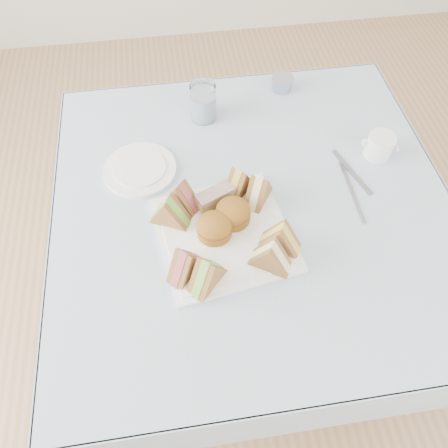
{
  "coord_description": "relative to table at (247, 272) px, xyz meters",
  "views": [
    {
      "loc": [
        -0.18,
        -0.67,
        1.63
      ],
      "look_at": [
        -0.09,
        -0.1,
        0.8
      ],
      "focal_mm": 35.0,
      "sensor_mm": 36.0,
      "label": 1
    }
  ],
  "objects": [
    {
      "name": "sandwich_br_b",
      "position": [
        -0.03,
        0.03,
        0.43
      ],
      "size": [
        0.1,
        0.1,
        0.08
      ],
      "primitive_type": null,
      "rotation": [
        0.0,
        0.0,
        -2.36
      ],
      "color": "brown",
      "rests_on": "serving_plate"
    },
    {
      "name": "tablecloth",
      "position": [
        0.0,
        0.0,
        0.37
      ],
      "size": [
        1.02,
        1.02,
        0.01
      ],
      "primitive_type": "cube",
      "color": "#AEC2DF",
      "rests_on": "table"
    },
    {
      "name": "pastry_slice",
      "position": [
        -0.1,
        -0.0,
        0.41
      ],
      "size": [
        0.1,
        0.07,
        0.05
      ],
      "primitive_type": "cube",
      "rotation": [
        0.0,
        0.0,
        0.42
      ],
      "color": "tan",
      "rests_on": "serving_plate"
    },
    {
      "name": "creamer_jug",
      "position": [
        0.37,
        0.11,
        0.41
      ],
      "size": [
        0.08,
        0.08,
        0.07
      ],
      "primitive_type": "cylinder",
      "rotation": [
        0.0,
        0.0,
        -0.12
      ],
      "color": "white",
      "rests_on": "tablecloth"
    },
    {
      "name": "sandwich_fr_a",
      "position": [
        0.03,
        -0.15,
        0.43
      ],
      "size": [
        0.11,
        0.09,
        0.09
      ],
      "primitive_type": null,
      "rotation": [
        0.0,
        0.0,
        -0.51
      ],
      "color": "brown",
      "rests_on": "serving_plate"
    },
    {
      "name": "table",
      "position": [
        0.0,
        0.0,
        0.0
      ],
      "size": [
        0.9,
        0.9,
        0.74
      ],
      "primitive_type": "cube",
      "color": "brown",
      "rests_on": "floor"
    },
    {
      "name": "serving_plate",
      "position": [
        -0.09,
        -0.1,
        0.38
      ],
      "size": [
        0.35,
        0.35,
        0.01
      ],
      "primitive_type": "cube",
      "rotation": [
        0.0,
        0.0,
        0.15
      ],
      "color": "white",
      "rests_on": "tablecloth"
    },
    {
      "name": "scone_left",
      "position": [
        -0.11,
        -0.09,
        0.42
      ],
      "size": [
        0.1,
        0.1,
        0.06
      ],
      "primitive_type": "cylinder",
      "rotation": [
        0.0,
        0.0,
        0.15
      ],
      "color": "#A2752A",
      "rests_on": "serving_plate"
    },
    {
      "name": "water_glass",
      "position": [
        -0.09,
        0.33,
        0.43
      ],
      "size": [
        0.1,
        0.1,
        0.11
      ],
      "primitive_type": "cylinder",
      "rotation": [
        0.0,
        0.0,
        -0.31
      ],
      "color": "white",
      "rests_on": "tablecloth"
    },
    {
      "name": "side_plate",
      "position": [
        -0.28,
        0.15,
        0.38
      ],
      "size": [
        0.26,
        0.26,
        0.01
      ],
      "primitive_type": "cylinder",
      "rotation": [
        0.0,
        0.0,
        0.42
      ],
      "color": "white",
      "rests_on": "tablecloth"
    },
    {
      "name": "fork",
      "position": [
        0.26,
        -0.03,
        0.38
      ],
      "size": [
        0.01,
        0.17,
        0.0
      ],
      "primitive_type": "cube",
      "rotation": [
        0.0,
        0.0,
        -0.01
      ],
      "color": "#A5A9BE",
      "rests_on": "tablecloth"
    },
    {
      "name": "sandwich_bl_b",
      "position": [
        -0.18,
        0.0,
        0.43
      ],
      "size": [
        0.1,
        0.09,
        0.08
      ],
      "primitive_type": null,
      "rotation": [
        0.0,
        0.0,
        2.46
      ],
      "color": "brown",
      "rests_on": "serving_plate"
    },
    {
      "name": "sandwich_bl_a",
      "position": [
        -0.21,
        -0.04,
        0.43
      ],
      "size": [
        0.11,
        0.09,
        0.09
      ],
      "primitive_type": null,
      "rotation": [
        0.0,
        0.0,
        2.67
      ],
      "color": "brown",
      "rests_on": "serving_plate"
    },
    {
      "name": "knife",
      "position": [
        0.28,
        0.06,
        0.38
      ],
      "size": [
        0.06,
        0.17,
        0.0
      ],
      "primitive_type": "cube",
      "rotation": [
        0.0,
        0.0,
        0.29
      ],
      "color": "#A5A9BE",
      "rests_on": "tablecloth"
    },
    {
      "name": "scone_right",
      "position": [
        -0.06,
        -0.06,
        0.42
      ],
      "size": [
        0.12,
        0.12,
        0.06
      ],
      "primitive_type": "cylinder",
      "rotation": [
        0.0,
        0.0,
        0.49
      ],
      "color": "#A2752A",
      "rests_on": "serving_plate"
    },
    {
      "name": "sandwich_fl_b",
      "position": [
        -0.15,
        -0.22,
        0.43
      ],
      "size": [
        0.1,
        0.1,
        0.09
      ],
      "primitive_type": null,
      "rotation": [
        0.0,
        0.0,
        0.82
      ],
      "color": "brown",
      "rests_on": "serving_plate"
    },
    {
      "name": "sandwich_fr_b",
      "position": [
        -0.0,
        -0.2,
        0.43
      ],
      "size": [
        0.11,
        0.09,
        0.09
      ],
      "primitive_type": null,
      "rotation": [
        0.0,
        0.0,
        -0.55
      ],
      "color": "brown",
      "rests_on": "serving_plate"
    },
    {
      "name": "tea_strainer",
      "position": [
        0.17,
        0.43,
        0.4
      ],
      "size": [
        0.08,
        0.08,
        0.04
      ],
      "primitive_type": "cylinder",
      "rotation": [
        0.0,
        0.0,
        -0.19
      ],
      "color": "#A5A9BE",
      "rests_on": "tablecloth"
    },
    {
      "name": "sandwich_br_a",
      "position": [
        0.01,
        -0.01,
        0.43
      ],
      "size": [
        0.09,
        0.1,
        0.09
      ],
      "primitive_type": null,
      "rotation": [
        0.0,
        0.0,
        -2.16
      ],
      "color": "brown",
      "rests_on": "serving_plate"
    },
    {
      "name": "floor",
      "position": [
        0.0,
        0.0,
        -0.37
      ],
      "size": [
        4.0,
        4.0,
        0.0
      ],
      "primitive_type": "plane",
      "color": "#9E7751",
      "rests_on": "ground"
    },
    {
      "name": "sandwich_fl_a",
      "position": [
        -0.19,
        -0.19,
        0.43
      ],
      "size": [
        0.1,
        0.1,
        0.08
      ],
      "primitive_type": null,
      "rotation": [
        0.0,
        0.0,
        0.81
      ],
      "color": "brown",
      "rests_on": "serving_plate"
    }
  ]
}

